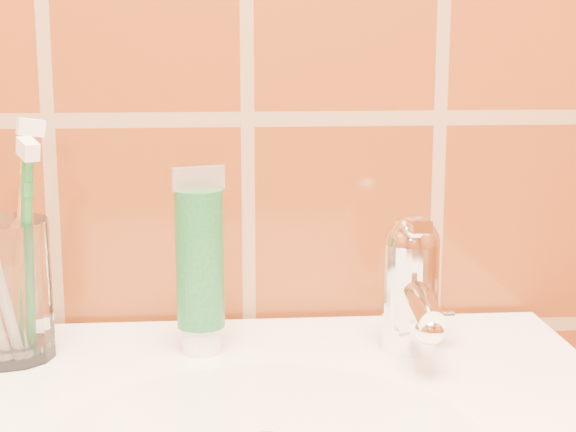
{
  "coord_description": "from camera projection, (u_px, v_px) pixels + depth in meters",
  "views": [
    {
      "loc": [
        -0.03,
        0.38,
        1.12
      ],
      "look_at": [
        0.03,
        1.08,
        0.97
      ],
      "focal_mm": 55.0,
      "sensor_mm": 36.0,
      "label": 1
    }
  ],
  "objects": [
    {
      "name": "glass_tumbler",
      "position": [
        8.0,
        290.0,
        0.74
      ],
      "size": [
        0.1,
        0.1,
        0.12
      ],
      "primitive_type": "cylinder",
      "rotation": [
        0.0,
        0.0,
        -0.44
      ],
      "color": "white",
      "rests_on": "pedestal_sink"
    },
    {
      "name": "toothpaste_tube",
      "position": [
        200.0,
        267.0,
        0.75
      ],
      "size": [
        0.05,
        0.04,
        0.16
      ],
      "rotation": [
        0.0,
        0.0,
        0.34
      ],
      "color": "white",
      "rests_on": "pedestal_sink"
    },
    {
      "name": "faucet",
      "position": [
        412.0,
        280.0,
        0.75
      ],
      "size": [
        0.05,
        0.11,
        0.12
      ],
      "color": "white",
      "rests_on": "pedestal_sink"
    },
    {
      "name": "toothbrush_0",
      "position": [
        20.0,
        239.0,
        0.74
      ],
      "size": [
        0.08,
        0.07,
        0.21
      ],
      "primitive_type": null,
      "rotation": [
        0.15,
        0.0,
        1.97
      ],
      "color": "orange",
      "rests_on": "glass_tumbler"
    },
    {
      "name": "toothbrush_1",
      "position": [
        26.0,
        253.0,
        0.72
      ],
      "size": [
        0.09,
        0.11,
        0.2
      ],
      "primitive_type": null,
      "rotation": [
        0.23,
        0.0,
        0.53
      ],
      "color": "#207A2E",
      "rests_on": "glass_tumbler"
    }
  ]
}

